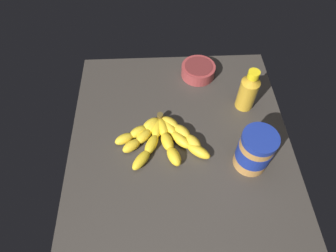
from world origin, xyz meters
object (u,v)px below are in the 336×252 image
object	(u,v)px
peanut_butter_jar	(255,151)
honey_bottle	(248,91)
banana_bunch	(163,137)
small_bowl	(198,70)

from	to	relation	value
peanut_butter_jar	honey_bottle	world-z (taller)	honey_bottle
banana_bunch	small_bowl	distance (cm)	31.78
banana_bunch	honey_bottle	size ratio (longest dim) A/B	1.91
banana_bunch	peanut_butter_jar	xyz separation A→B (cm)	(9.01, 25.78, 5.27)
peanut_butter_jar	small_bowl	bearing A→B (deg)	-162.67
peanut_butter_jar	small_bowl	xyz separation A→B (cm)	(-37.49, -11.70, -4.67)
banana_bunch	honey_bottle	world-z (taller)	honey_bottle
banana_bunch	peanut_butter_jar	distance (cm)	27.81
banana_bunch	honey_bottle	bearing A→B (deg)	114.92
banana_bunch	small_bowl	world-z (taller)	small_bowl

